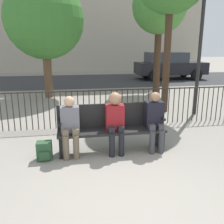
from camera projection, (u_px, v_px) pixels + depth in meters
name	position (u px, v px, depth m)	size (l,w,h in m)	color
ground_plane	(133.00, 201.00, 3.33)	(80.00, 80.00, 0.00)	gray
park_bench	(111.00, 126.00, 4.84)	(2.06, 0.45, 0.92)	black
seated_person_0	(70.00, 123.00, 4.55)	(0.34, 0.39, 1.13)	brown
seated_person_1	(115.00, 119.00, 4.67)	(0.34, 0.39, 1.18)	black
seated_person_2	(155.00, 119.00, 4.81)	(0.34, 0.39, 1.16)	#3D3D42
backpack	(44.00, 151.00, 4.50)	(0.27, 0.24, 0.34)	#284C2D
fence_railing	(100.00, 105.00, 6.28)	(9.01, 0.03, 0.95)	#2D2823
tree_0	(44.00, 20.00, 9.30)	(2.96, 2.96, 4.44)	brown
tree_1	(160.00, 7.00, 10.20)	(2.24, 2.24, 4.69)	#422D1E
lamp_post	(202.00, 27.00, 6.93)	(0.28, 0.28, 3.83)	black
street_surface	(82.00, 81.00, 14.75)	(24.00, 6.00, 0.01)	#333335
parked_car_0	(169.00, 65.00, 15.23)	(4.20, 1.94, 1.62)	black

